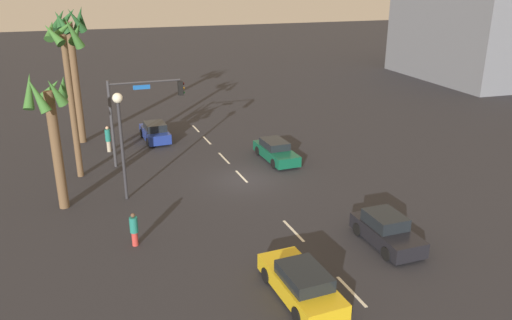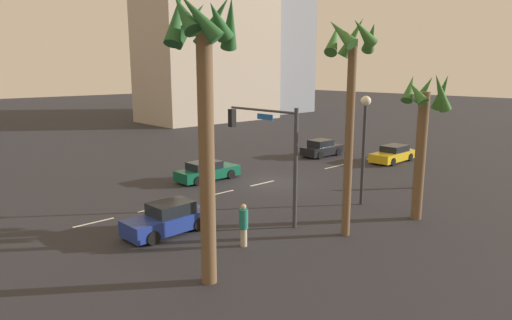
{
  "view_description": "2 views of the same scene",
  "coord_description": "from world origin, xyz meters",
  "px_view_note": "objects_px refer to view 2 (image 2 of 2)",
  "views": [
    {
      "loc": [
        -27.46,
        9.67,
        11.78
      ],
      "look_at": [
        -0.43,
        -0.61,
        1.37
      ],
      "focal_mm": 35.13,
      "sensor_mm": 36.0,
      "label": 1
    },
    {
      "loc": [
        20.71,
        21.29,
        7.56
      ],
      "look_at": [
        0.34,
        -0.87,
        1.45
      ],
      "focal_mm": 31.49,
      "sensor_mm": 36.0,
      "label": 2
    }
  ],
  "objects_px": {
    "car_0": "(322,149)",
    "pedestrian_1": "(244,224)",
    "building_0": "(254,10)",
    "traffic_signal": "(270,143)",
    "car_2": "(393,154)",
    "streetlamp": "(364,129)",
    "palm_tree_0": "(425,119)",
    "palm_tree_1": "(203,81)",
    "car_1": "(207,171)",
    "palm_tree_2": "(351,73)",
    "building_2": "(208,44)",
    "car_3": "(168,219)",
    "pedestrian_0": "(416,175)"
  },
  "relations": [
    {
      "from": "car_0",
      "to": "traffic_signal",
      "type": "height_order",
      "value": "traffic_signal"
    },
    {
      "from": "car_3",
      "to": "palm_tree_2",
      "type": "relative_size",
      "value": 0.42
    },
    {
      "from": "car_2",
      "to": "palm_tree_2",
      "type": "height_order",
      "value": "palm_tree_2"
    },
    {
      "from": "pedestrian_1",
      "to": "building_2",
      "type": "bearing_deg",
      "value": -125.09
    },
    {
      "from": "car_0",
      "to": "palm_tree_2",
      "type": "relative_size",
      "value": 0.41
    },
    {
      "from": "pedestrian_0",
      "to": "traffic_signal",
      "type": "bearing_deg",
      "value": -10.28
    },
    {
      "from": "car_2",
      "to": "pedestrian_0",
      "type": "xyz_separation_m",
      "value": [
        6.49,
        5.51,
        0.23
      ]
    },
    {
      "from": "car_1",
      "to": "pedestrian_1",
      "type": "distance_m",
      "value": 12.21
    },
    {
      "from": "streetlamp",
      "to": "palm_tree_2",
      "type": "xyz_separation_m",
      "value": [
        4.62,
        2.25,
        3.09
      ]
    },
    {
      "from": "car_0",
      "to": "car_2",
      "type": "distance_m",
      "value": 6.1
    },
    {
      "from": "palm_tree_1",
      "to": "palm_tree_2",
      "type": "bearing_deg",
      "value": 176.11
    },
    {
      "from": "car_0",
      "to": "traffic_signal",
      "type": "xyz_separation_m",
      "value": [
        15.3,
        9.08,
        3.29
      ]
    },
    {
      "from": "palm_tree_1",
      "to": "building_2",
      "type": "height_order",
      "value": "building_2"
    },
    {
      "from": "streetlamp",
      "to": "building_0",
      "type": "xyz_separation_m",
      "value": [
        -32.83,
        -45.0,
        13.1
      ]
    },
    {
      "from": "palm_tree_0",
      "to": "palm_tree_1",
      "type": "bearing_deg",
      "value": -7.91
    },
    {
      "from": "streetlamp",
      "to": "palm_tree_2",
      "type": "relative_size",
      "value": 0.62
    },
    {
      "from": "car_1",
      "to": "traffic_signal",
      "type": "bearing_deg",
      "value": 73.83
    },
    {
      "from": "car_0",
      "to": "palm_tree_0",
      "type": "height_order",
      "value": "palm_tree_0"
    },
    {
      "from": "car_2",
      "to": "palm_tree_2",
      "type": "distance_m",
      "value": 19.52
    },
    {
      "from": "car_1",
      "to": "palm_tree_2",
      "type": "bearing_deg",
      "value": 83.02
    },
    {
      "from": "palm_tree_1",
      "to": "palm_tree_2",
      "type": "distance_m",
      "value": 7.5
    },
    {
      "from": "car_0",
      "to": "streetlamp",
      "type": "bearing_deg",
      "value": 48.1
    },
    {
      "from": "car_2",
      "to": "building_0",
      "type": "relative_size",
      "value": 0.13
    },
    {
      "from": "building_0",
      "to": "traffic_signal",
      "type": "bearing_deg",
      "value": 46.89
    },
    {
      "from": "car_2",
      "to": "palm_tree_1",
      "type": "relative_size",
      "value": 0.46
    },
    {
      "from": "car_0",
      "to": "pedestrian_1",
      "type": "xyz_separation_m",
      "value": [
        18.67,
        10.93,
        0.33
      ]
    },
    {
      "from": "car_1",
      "to": "pedestrian_0",
      "type": "distance_m",
      "value": 13.9
    },
    {
      "from": "car_2",
      "to": "car_0",
      "type": "bearing_deg",
      "value": -66.63
    },
    {
      "from": "building_0",
      "to": "palm_tree_2",
      "type": "bearing_deg",
      "value": 50.1
    },
    {
      "from": "car_3",
      "to": "streetlamp",
      "type": "xyz_separation_m",
      "value": [
        -10.51,
        3.5,
        3.64
      ]
    },
    {
      "from": "car_1",
      "to": "streetlamp",
      "type": "height_order",
      "value": "streetlamp"
    },
    {
      "from": "car_3",
      "to": "palm_tree_0",
      "type": "distance_m",
      "value": 13.39
    },
    {
      "from": "pedestrian_0",
      "to": "streetlamp",
      "type": "bearing_deg",
      "value": -3.23
    },
    {
      "from": "traffic_signal",
      "to": "pedestrian_0",
      "type": "distance_m",
      "value": 11.83
    },
    {
      "from": "palm_tree_0",
      "to": "building_0",
      "type": "bearing_deg",
      "value": -124.11
    },
    {
      "from": "car_2",
      "to": "car_3",
      "type": "bearing_deg",
      "value": 4.28
    },
    {
      "from": "palm_tree_0",
      "to": "building_2",
      "type": "height_order",
      "value": "building_2"
    },
    {
      "from": "car_3",
      "to": "traffic_signal",
      "type": "height_order",
      "value": "traffic_signal"
    },
    {
      "from": "palm_tree_1",
      "to": "building_0",
      "type": "height_order",
      "value": "building_0"
    },
    {
      "from": "car_2",
      "to": "palm_tree_1",
      "type": "height_order",
      "value": "palm_tree_1"
    },
    {
      "from": "streetlamp",
      "to": "palm_tree_0",
      "type": "height_order",
      "value": "palm_tree_0"
    },
    {
      "from": "car_2",
      "to": "palm_tree_0",
      "type": "xyz_separation_m",
      "value": [
        12.07,
        8.62,
        4.49
      ]
    },
    {
      "from": "palm_tree_1",
      "to": "building_2",
      "type": "xyz_separation_m",
      "value": [
        -32.02,
        -42.73,
        4.07
      ]
    },
    {
      "from": "palm_tree_0",
      "to": "car_3",
      "type": "bearing_deg",
      "value": -33.3
    },
    {
      "from": "traffic_signal",
      "to": "car_2",
      "type": "bearing_deg",
      "value": -168.9
    },
    {
      "from": "traffic_signal",
      "to": "pedestrian_1",
      "type": "distance_m",
      "value": 4.84
    },
    {
      "from": "pedestrian_0",
      "to": "building_0",
      "type": "bearing_deg",
      "value": -120.98
    },
    {
      "from": "building_2",
      "to": "traffic_signal",
      "type": "bearing_deg",
      "value": 57.18
    },
    {
      "from": "car_0",
      "to": "palm_tree_1",
      "type": "relative_size",
      "value": 0.39
    },
    {
      "from": "car_3",
      "to": "palm_tree_2",
      "type": "xyz_separation_m",
      "value": [
        -5.89,
        5.75,
        6.73
      ]
    }
  ]
}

